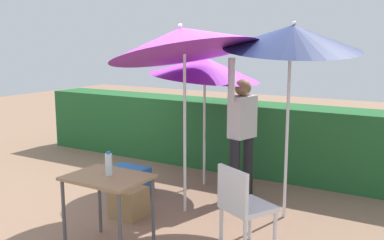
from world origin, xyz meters
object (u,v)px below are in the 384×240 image
Objects in this scene: person_vendor at (242,129)px; cooler_box at (130,180)px; crate_cardboard at (129,202)px; bottle_water at (109,164)px; umbrella_orange at (182,41)px; chair_plastic at (243,204)px; folding_table at (108,185)px; umbrella_rainbow at (292,38)px; umbrella_yellow at (205,68)px.

person_vendor is 3.58× the size of cooler_box.
bottle_water is at bearing -63.94° from crate_cardboard.
umbrella_orange is 2.79× the size of chair_plastic.
chair_plastic is 2.46× the size of crate_cardboard.
umbrella_orange is at bearing 84.70° from folding_table.
umbrella_orange reaches higher than umbrella_rainbow.
umbrella_orange reaches higher than folding_table.
bottle_water is (0.36, -0.74, 0.71)m from crate_cardboard.
umbrella_orange is 1.32× the size of person_vendor.
umbrella_yellow is at bearing 162.65° from person_vendor.
cooler_box is at bearing 121.80° from folding_table.
cooler_box is at bearing 122.14° from bottle_water.
person_vendor is at bearing 25.58° from cooler_box.
umbrella_yellow is 3.69× the size of cooler_box.
umbrella_rainbow reaches higher than crate_cardboard.
umbrella_orange is at bearing -113.32° from person_vendor.
folding_table is (0.37, -0.77, 0.50)m from crate_cardboard.
crate_cardboard is at bearing -136.59° from umbrella_orange.
person_vendor is at bearing 57.21° from crate_cardboard.
umbrella_orange is 1.28× the size of umbrella_yellow.
umbrella_rainbow is 3.00× the size of folding_table.
cooler_box is (-2.15, -0.28, -1.94)m from umbrella_rainbow.
umbrella_orange reaches higher than person_vendor.
cooler_box is at bearing 167.81° from umbrella_orange.
umbrella_rainbow is 6.62× the size of crate_cardboard.
umbrella_orange reaches higher than crate_cardboard.
cooler_box is 0.66× the size of folding_table.
cooler_box is 1.77m from folding_table.
chair_plastic is (-0.07, -1.10, -1.61)m from umbrella_rainbow.
folding_table is (-0.11, -1.22, -1.41)m from umbrella_orange.
crate_cardboard is at bearing 116.06° from bottle_water.
umbrella_rainbow is 2.71m from crate_cardboard.
umbrella_rainbow reaches higher than cooler_box.
umbrella_orange is 3.10× the size of folding_table.
folding_table is at bearing -58.20° from cooler_box.
bottle_water reaches higher than folding_table.
person_vendor is (-0.77, 0.39, -1.19)m from umbrella_rainbow.
umbrella_rainbow is 1.62m from umbrella_yellow.
umbrella_orange is 1.87m from folding_table.
bottle_water is at bearing -85.30° from umbrella_yellow.
umbrella_yellow reaches higher than bottle_water.
umbrella_rainbow is 0.97× the size of umbrella_orange.
crate_cardboard is 0.99m from folding_table.
umbrella_yellow reaches higher than folding_table.
umbrella_rainbow is 1.23× the size of umbrella_yellow.
umbrella_orange is 10.33× the size of bottle_water.
chair_plastic is (1.07, -0.61, -1.58)m from umbrella_orange.
crate_cardboard is (-0.17, -1.55, -1.54)m from umbrella_yellow.
umbrella_rainbow is 2.58m from folding_table.
chair_plastic reaches higher than folding_table.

